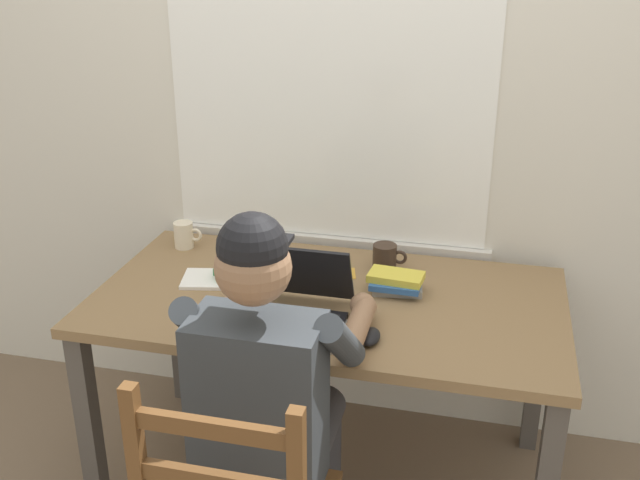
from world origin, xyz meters
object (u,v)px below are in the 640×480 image
(desk, at_px, (328,319))
(book_stack_side, at_px, (396,283))
(book_stack_main, at_px, (244,273))
(seated_person, at_px, (270,390))
(landscape_photo_print, at_px, (337,273))
(coffee_mug_white, at_px, (184,235))
(coffee_mug_dark, at_px, (385,257))
(computer_mouse, at_px, (370,337))
(laptop, at_px, (293,304))

(desk, bearing_deg, book_stack_side, 21.08)
(book_stack_main, bearing_deg, seated_person, -64.17)
(desk, xyz_separation_m, landscape_photo_print, (-0.01, 0.18, 0.09))
(coffee_mug_white, bearing_deg, desk, -23.57)
(coffee_mug_dark, bearing_deg, computer_mouse, -85.90)
(landscape_photo_print, bearing_deg, coffee_mug_dark, 12.79)
(coffee_mug_dark, xyz_separation_m, book_stack_side, (0.07, -0.17, -0.01))
(desk, xyz_separation_m, computer_mouse, (0.19, -0.26, 0.10))
(seated_person, distance_m, coffee_mug_white, 0.95)
(desk, relative_size, coffee_mug_white, 13.96)
(book_stack_side, relative_size, landscape_photo_print, 1.44)
(desk, distance_m, computer_mouse, 0.33)
(coffee_mug_white, distance_m, coffee_mug_dark, 0.77)
(book_stack_side, bearing_deg, laptop, -138.12)
(computer_mouse, distance_m, landscape_photo_print, 0.48)
(laptop, xyz_separation_m, computer_mouse, (0.26, -0.08, -0.03))
(book_stack_side, bearing_deg, book_stack_main, -176.91)
(book_stack_main, bearing_deg, desk, -9.86)
(landscape_photo_print, bearing_deg, desk, -100.87)
(desk, distance_m, landscape_photo_print, 0.20)
(seated_person, bearing_deg, computer_mouse, 44.11)
(desk, relative_size, book_stack_side, 8.23)
(laptop, xyz_separation_m, coffee_mug_dark, (0.22, 0.43, -0.00))
(coffee_mug_white, bearing_deg, book_stack_main, -35.00)
(coffee_mug_dark, bearing_deg, book_stack_main, -156.28)
(coffee_mug_white, height_order, book_stack_main, coffee_mug_white)
(desk, distance_m, coffee_mug_dark, 0.32)
(coffee_mug_dark, bearing_deg, coffee_mug_white, 178.90)
(desk, distance_m, book_stack_main, 0.34)
(book_stack_main, height_order, book_stack_side, book_stack_side)
(coffee_mug_dark, distance_m, book_stack_side, 0.19)
(coffee_mug_dark, bearing_deg, laptop, -117.13)
(coffee_mug_white, bearing_deg, book_stack_side, -12.73)
(laptop, distance_m, coffee_mug_dark, 0.48)
(seated_person, distance_m, computer_mouse, 0.34)
(seated_person, bearing_deg, book_stack_side, 65.02)
(desk, relative_size, computer_mouse, 15.39)
(book_stack_main, xyz_separation_m, book_stack_side, (0.53, 0.03, 0.01))
(book_stack_side, bearing_deg, coffee_mug_dark, 110.54)
(laptop, distance_m, book_stack_side, 0.38)
(landscape_photo_print, bearing_deg, book_stack_side, -36.82)
(book_stack_side, bearing_deg, desk, -158.92)
(laptop, bearing_deg, landscape_photo_print, 79.96)
(laptop, relative_size, computer_mouse, 3.31)
(laptop, distance_m, book_stack_main, 0.33)
(desk, xyz_separation_m, book_stack_main, (-0.31, 0.05, 0.11))
(desk, bearing_deg, book_stack_main, 170.14)
(desk, height_order, book_stack_side, book_stack_side)
(laptop, relative_size, coffee_mug_white, 3.01)
(computer_mouse, xyz_separation_m, coffee_mug_dark, (-0.04, 0.51, 0.03))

